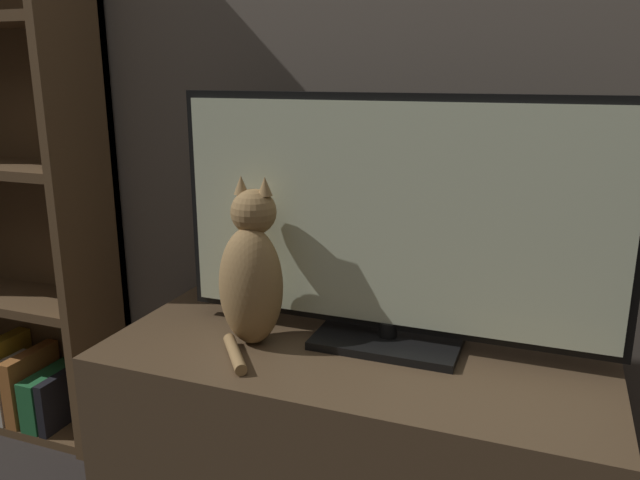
# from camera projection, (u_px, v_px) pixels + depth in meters

# --- Properties ---
(wall_back) EXTENTS (4.80, 0.05, 2.60)m
(wall_back) POSITION_uv_depth(u_px,v_px,m) (396.00, 25.00, 1.60)
(wall_back) COLOR #60564C
(wall_back) RESTS_ON ground_plane
(tv_stand) EXTENTS (1.21, 0.56, 0.53)m
(tv_stand) POSITION_uv_depth(u_px,v_px,m) (352.00, 447.00, 1.58)
(tv_stand) COLOR brown
(tv_stand) RESTS_ON ground_plane
(tv) EXTENTS (1.08, 0.21, 0.61)m
(tv) POSITION_uv_depth(u_px,v_px,m) (392.00, 225.00, 1.47)
(tv) COLOR black
(tv) RESTS_ON tv_stand
(cat) EXTENTS (0.17, 0.27, 0.41)m
(cat) POSITION_uv_depth(u_px,v_px,m) (252.00, 274.00, 1.51)
(cat) COLOR #997547
(cat) RESTS_ON tv_stand
(bookshelf) EXTENTS (0.71, 0.28, 1.78)m
(bookshelf) POSITION_uv_depth(u_px,v_px,m) (11.00, 201.00, 2.05)
(bookshelf) COLOR brown
(bookshelf) RESTS_ON ground_plane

